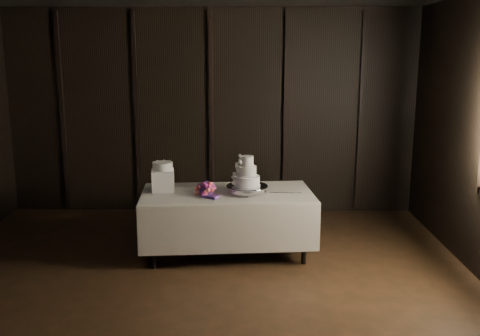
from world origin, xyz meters
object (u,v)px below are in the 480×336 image
at_px(cake_stand, 247,190).
at_px(box_pedestal, 163,180).
at_px(small_cake, 163,166).
at_px(bouquet, 207,189).
at_px(wedding_cake, 245,174).
at_px(display_table, 227,220).

distance_m(cake_stand, box_pedestal, 1.00).
height_order(cake_stand, small_cake, small_cake).
height_order(bouquet, box_pedestal, box_pedestal).
bearing_deg(wedding_cake, cake_stand, 17.32).
bearing_deg(display_table, small_cake, 170.50).
distance_m(wedding_cake, small_cake, 0.97).
relative_size(cake_stand, bouquet, 1.20).
xyz_separation_m(display_table, bouquet, (-0.23, -0.13, 0.41)).
relative_size(wedding_cake, small_cake, 1.50).
bearing_deg(small_cake, cake_stand, -5.98).
distance_m(cake_stand, bouquet, 0.47).
height_order(display_table, cake_stand, cake_stand).
relative_size(box_pedestal, small_cake, 1.11).
bearing_deg(small_cake, wedding_cake, -7.00).
relative_size(display_table, cake_stand, 4.29).
height_order(display_table, box_pedestal, box_pedestal).
bearing_deg(box_pedestal, display_table, -4.41).
distance_m(display_table, cake_stand, 0.45).
xyz_separation_m(cake_stand, box_pedestal, (-0.99, 0.10, 0.08)).
distance_m(wedding_cake, box_pedestal, 0.98).
bearing_deg(small_cake, display_table, -4.41).
distance_m(wedding_cake, bouquet, 0.47).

